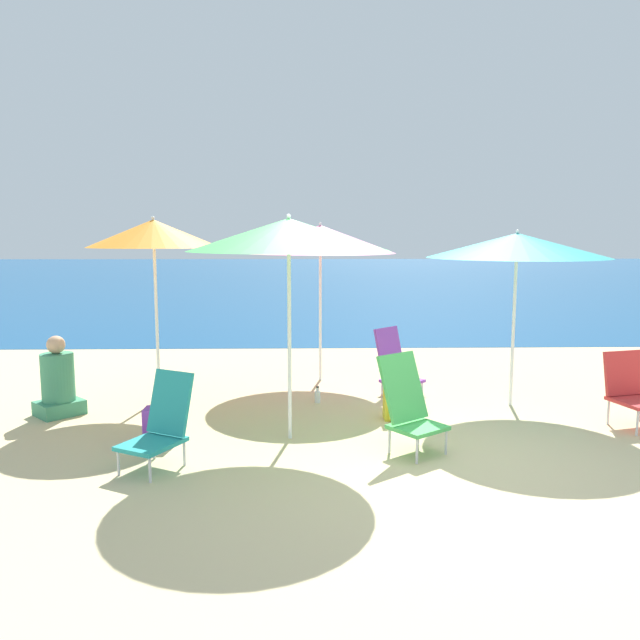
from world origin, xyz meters
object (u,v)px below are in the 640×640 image
at_px(beach_umbrella_orange, 154,234).
at_px(beach_umbrella_pink, 320,239).
at_px(backpack_purple, 161,426).
at_px(backpack_yellow, 397,404).
at_px(beach_chair_teal, 161,423).
at_px(beach_umbrella_teal, 517,246).
at_px(beach_chair_purple, 395,364).
at_px(water_bottle, 318,396).
at_px(beach_umbrella_green, 289,235).
at_px(person_seated_near, 58,383).
at_px(beach_chair_green, 409,404).
at_px(beach_chair_red, 632,388).

height_order(beach_umbrella_orange, beach_umbrella_pink, beach_umbrella_orange).
bearing_deg(backpack_purple, backpack_yellow, 16.56).
bearing_deg(beach_chair_teal, beach_umbrella_teal, 55.09).
distance_m(beach_umbrella_teal, beach_chair_purple, 2.07).
xyz_separation_m(beach_umbrella_teal, beach_chair_purple, (-1.28, 0.62, -1.50)).
bearing_deg(water_bottle, backpack_purple, -137.77).
distance_m(beach_umbrella_green, beach_chair_purple, 2.72).
relative_size(backpack_purple, water_bottle, 1.71).
distance_m(person_seated_near, backpack_yellow, 3.74).
xyz_separation_m(beach_umbrella_green, beach_chair_green, (1.11, -0.37, -1.54)).
xyz_separation_m(beach_chair_teal, backpack_purple, (-0.14, 0.61, -0.21)).
bearing_deg(water_bottle, beach_chair_red, -16.18).
xyz_separation_m(beach_umbrella_orange, backpack_yellow, (2.77, -0.86, -1.83)).
relative_size(beach_chair_teal, person_seated_near, 0.90).
xyz_separation_m(beach_chair_red, beach_chair_purple, (-2.29, 1.42, -0.03)).
distance_m(beach_chair_purple, person_seated_near, 3.97).
height_order(beach_umbrella_green, beach_chair_green, beach_umbrella_green).
relative_size(beach_umbrella_green, water_bottle, 10.97).
xyz_separation_m(beach_chair_red, water_bottle, (-3.28, 0.95, -0.32)).
relative_size(beach_umbrella_teal, beach_chair_green, 2.30).
height_order(beach_umbrella_green, water_bottle, beach_umbrella_green).
xyz_separation_m(beach_chair_purple, water_bottle, (-0.99, -0.47, -0.29)).
distance_m(beach_umbrella_orange, backpack_purple, 2.45).
xyz_separation_m(beach_umbrella_pink, person_seated_near, (-2.94, -1.60, -1.57)).
bearing_deg(beach_umbrella_green, backpack_purple, -175.67).
relative_size(beach_umbrella_orange, water_bottle, 11.08).
xyz_separation_m(beach_chair_purple, backpack_yellow, (-0.14, -1.15, -0.20)).
bearing_deg(beach_umbrella_teal, beach_chair_purple, 154.29).
height_order(beach_chair_red, backpack_yellow, beach_chair_red).
xyz_separation_m(person_seated_near, backpack_yellow, (3.73, -0.25, -0.19)).
xyz_separation_m(beach_chair_green, beach_chair_purple, (0.18, 2.14, -0.08)).
relative_size(beach_umbrella_green, beach_chair_green, 2.45).
relative_size(beach_chair_purple, backpack_purple, 2.41).
height_order(beach_umbrella_orange, backpack_purple, beach_umbrella_orange).
distance_m(beach_umbrella_teal, beach_umbrella_green, 2.81).
xyz_separation_m(beach_umbrella_green, person_seated_near, (-2.58, 0.87, -1.63)).
bearing_deg(beach_chair_purple, beach_umbrella_green, -169.35).
height_order(beach_umbrella_teal, beach_chair_purple, beach_umbrella_teal).
distance_m(beach_umbrella_orange, beach_chair_teal, 2.77).
distance_m(beach_umbrella_teal, beach_chair_green, 2.54).
xyz_separation_m(beach_umbrella_teal, backpack_yellow, (-1.42, -0.53, -1.70)).
xyz_separation_m(beach_chair_teal, backpack_yellow, (2.24, 1.32, -0.21)).
xyz_separation_m(beach_umbrella_green, beach_umbrella_pink, (0.36, 2.47, -0.06)).
xyz_separation_m(beach_umbrella_orange, beach_umbrella_pink, (1.98, 0.99, -0.07)).
distance_m(beach_umbrella_green, water_bottle, 2.33).
bearing_deg(beach_chair_red, beach_chair_teal, 178.01).
bearing_deg(backpack_purple, beach_chair_teal, -76.65).
relative_size(beach_chair_red, backpack_yellow, 2.25).
bearing_deg(person_seated_near, beach_chair_teal, -1.60).
height_order(beach_chair_green, water_bottle, beach_chair_green).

